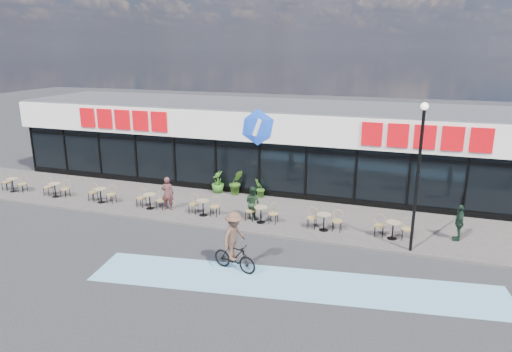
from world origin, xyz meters
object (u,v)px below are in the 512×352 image
Objects in this scene: potted_plant_mid at (236,182)px; potted_plant_right at (260,188)px; patron_right at (253,203)px; bistro_set_0 at (14,183)px; potted_plant_left at (218,182)px; lamp_post at (419,167)px; pedestrian_a at (459,222)px; cyclist_a at (234,245)px; patron_left at (168,193)px.

potted_plant_mid is 1.38m from potted_plant_right.
potted_plant_mid is 3.66m from patron_right.
bistro_set_0 is 12.21m from potted_plant_mid.
lamp_post is at bearing -23.53° from potted_plant_left.
potted_plant_right is 0.67× the size of pedestrian_a.
bistro_set_0 is at bearing 162.74° from cyclist_a.
patron_left is at bearing -84.86° from pedestrian_a.
patron_right is (1.98, -3.07, 0.09)m from potted_plant_mid.
bistro_set_0 is at bearing -166.30° from potted_plant_right.
cyclist_a is (-7.76, -5.22, 0.14)m from pedestrian_a.
lamp_post reaches higher than pedestrian_a.
patron_left is 1.08× the size of pedestrian_a.
patron_right is (3.05, -3.07, 0.16)m from potted_plant_left.
patron_left is at bearing 23.02° from patron_right.
lamp_post is 3.73× the size of bistro_set_0.
potted_plant_mid is at bearing 15.86° from bistro_set_0.
potted_plant_mid is at bearing -36.72° from patron_right.
potted_plant_mid reaches higher than bistro_set_0.
cyclist_a is at bearing 121.93° from patron_right.
pedestrian_a reaches higher than potted_plant_right.
potted_plant_left reaches higher than bistro_set_0.
pedestrian_a is at bearing -12.86° from potted_plant_left.
bistro_set_0 is at bearing -85.73° from pedestrian_a.
potted_plant_left is 1.07m from potted_plant_mid.
patron_left reaches higher than potted_plant_left.
patron_left is at bearing 138.57° from cyclist_a.
cyclist_a is at bearing -17.26° from bistro_set_0.
patron_left is (-3.65, -3.12, 0.31)m from potted_plant_right.
lamp_post is at bearing -25.98° from potted_plant_mid.
lamp_post is 4.21× the size of potted_plant_mid.
potted_plant_right is at bearing -155.30° from patron_left.
bistro_set_0 is 0.93× the size of patron_left.
lamp_post reaches higher than patron_right.
potted_plant_right is 9.72m from pedestrian_a.
pedestrian_a is (22.48, 0.65, 0.31)m from bistro_set_0.
potted_plant_right reaches higher than bistro_set_0.
lamp_post is at bearing 158.62° from patron_left.
cyclist_a reaches higher than patron_left.
bistro_set_0 is at bearing 177.19° from lamp_post.
lamp_post is at bearing -170.06° from patron_right.
potted_plant_mid is at bearing 110.59° from cyclist_a.
patron_right is at bearing -84.91° from pedestrian_a.
patron_left is at bearing -110.46° from potted_plant_left.
patron_right reaches higher than potted_plant_left.
pedestrian_a is at bearing 33.90° from cyclist_a.
potted_plant_mid is (-8.93, 4.35, -2.69)m from lamp_post.
potted_plant_mid is 1.32× the size of potted_plant_right.
pedestrian_a is 0.69× the size of cyclist_a.
lamp_post is at bearing -2.81° from bistro_set_0.
patron_left is at bearing 174.47° from lamp_post.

